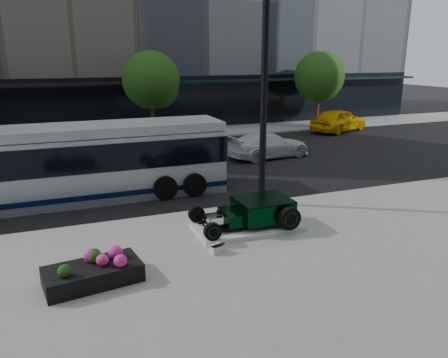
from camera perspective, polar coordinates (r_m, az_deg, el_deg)
name	(u,v)px	position (r m, az deg, el deg)	size (l,w,h in m)	color
ground	(198,195)	(17.90, -3.40, -2.07)	(120.00, 120.00, 0.00)	black
sidewalk_near	(365,348)	(9.45, 17.95, -20.27)	(70.00, 17.00, 0.12)	gray
sidewalk_far	(136,136)	(31.15, -11.39, 5.51)	(70.00, 4.00, 0.12)	gray
street_trees	(153,82)	(30.03, -9.26, 12.37)	(29.80, 3.80, 5.70)	black
display_plinth	(247,226)	(14.16, 3.01, -6.19)	(3.40, 1.80, 0.15)	silver
hot_rod	(257,210)	(14.11, 4.27, -4.11)	(3.22, 2.00, 0.81)	black
info_plaque	(217,248)	(12.49, -0.97, -9.06)	(0.46, 0.39, 0.31)	silver
lamppost	(264,105)	(15.76, 5.21, 9.55)	(0.44, 0.44, 7.94)	black
flower_planter	(93,273)	(11.37, -16.77, -11.63)	(2.43, 1.46, 0.74)	black
transit_bus	(71,163)	(17.88, -19.39, 1.96)	(12.12, 2.88, 2.92)	#B2B7BC
white_sedan	(268,145)	(24.42, 5.82, 4.44)	(1.95, 4.79, 1.39)	white
yellow_taxi	(339,120)	(33.76, 14.76, 7.45)	(2.02, 5.01, 1.71)	#ECAC04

